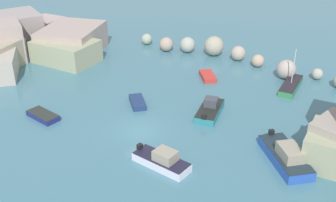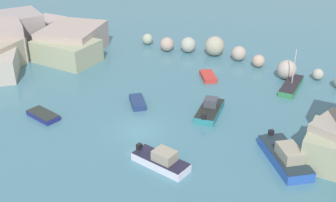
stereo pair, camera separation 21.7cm
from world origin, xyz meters
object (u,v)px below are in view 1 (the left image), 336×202
Objects in this scene: moored_boat_1 at (291,85)px; moored_boat_6 at (138,102)px; moored_boat_2 at (162,160)px; moored_boat_5 at (43,116)px; moored_boat_7 at (286,156)px; moored_boat_0 at (208,76)px; moored_boat_3 at (210,110)px.

moored_boat_1 reaches higher than moored_boat_6.
moored_boat_2 is 1.37× the size of moored_boat_5.
moored_boat_5 is (-14.40, 0.55, -0.31)m from moored_boat_2.
moored_boat_6 is at bearing -49.42° from moored_boat_1.
moored_boat_7 reaches higher than moored_boat_5.
moored_boat_0 is 19.71m from moored_boat_5.
moored_boat_7 is (8.39, 5.92, 0.06)m from moored_boat_2.
moored_boat_7 reaches higher than moored_boat_2.
moored_boat_6 is (6.27, 7.32, 0.02)m from moored_boat_5.
moored_boat_6 is at bearing 93.68° from moored_boat_3.
moored_boat_0 is at bearing -110.86° from moored_boat_5.
moored_boat_6 is at bearing 141.52° from moored_boat_2.
moored_boat_7 is (9.14, -4.13, 0.14)m from moored_boat_3.
moored_boat_3 is 16.63m from moored_boat_5.
moored_boat_5 is 0.61× the size of moored_boat_7.
moored_boat_3 is (4.24, -7.82, 0.23)m from moored_boat_0.
moored_boat_7 reaches higher than moored_boat_3.
moored_boat_1 is 1.12× the size of moored_boat_3.
moored_boat_6 is (-7.38, -2.18, -0.22)m from moored_boat_3.
moored_boat_1 is (9.29, 2.55, 0.08)m from moored_boat_0.
moored_boat_1 reaches higher than moored_boat_7.
moored_boat_3 reaches higher than moored_boat_5.
moored_boat_0 is at bearing 111.16° from moored_boat_2.
moored_boat_0 is at bearing -175.01° from moored_boat_7.
moored_boat_1 is at bearing -115.25° from moored_boat_0.
moored_boat_7 is (22.79, 5.37, 0.37)m from moored_boat_5.
moored_boat_2 is (4.99, -17.86, 0.31)m from moored_boat_0.
moored_boat_2 is at bearing 154.97° from moored_boat_0.
moored_boat_2 is 14.41m from moored_boat_5.
moored_boat_0 is 0.66× the size of moored_boat_2.
moored_boat_3 is 10.03m from moored_boat_7.
moored_boat_5 is 9.63m from moored_boat_6.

